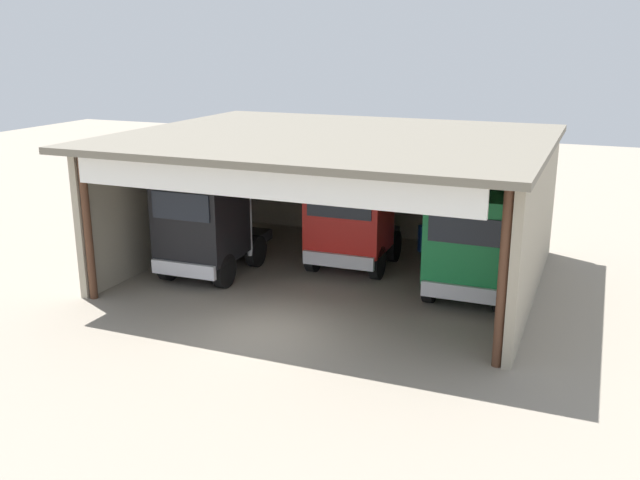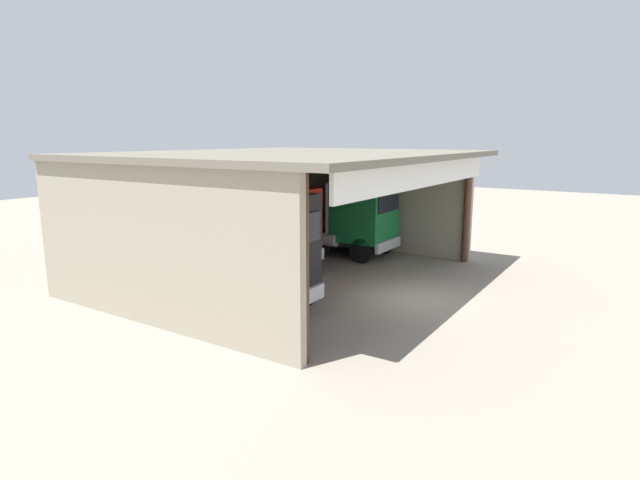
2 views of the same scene
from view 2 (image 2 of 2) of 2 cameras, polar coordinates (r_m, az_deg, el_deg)
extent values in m
plane|color=gray|center=(17.42, 10.05, -6.35)|extent=(80.00, 80.00, 0.00)
cube|color=#9E937F|center=(22.81, -14.26, 3.44)|extent=(12.52, 0.24, 4.50)
cube|color=#9E937F|center=(14.93, -18.30, -0.77)|extent=(0.24, 10.27, 4.50)
cube|color=#9E937F|center=(24.65, 4.90, 4.31)|extent=(0.24, 10.27, 4.50)
cube|color=#6E6759|center=(18.93, -2.87, 9.39)|extent=(13.12, 11.12, 0.20)
cylinder|color=#4C2D1E|center=(11.75, -1.77, -3.35)|extent=(0.24, 0.24, 4.50)
cylinder|color=#4C2D1E|center=(22.53, 15.87, 3.27)|extent=(0.24, 0.24, 4.50)
cube|color=white|center=(16.52, 11.64, 7.34)|extent=(11.27, 0.12, 0.90)
cube|color=black|center=(15.08, -5.87, -0.33)|extent=(2.39, 2.36, 2.81)
cube|color=black|center=(14.32, -2.17, 1.11)|extent=(1.99, 0.11, 0.84)
cube|color=silver|center=(14.79, -2.02, -6.54)|extent=(2.22, 0.21, 0.44)
cube|color=#232326|center=(16.57, -10.80, -4.67)|extent=(1.83, 3.34, 0.36)
cylinder|color=silver|center=(16.72, -7.24, 0.16)|extent=(0.18, 0.18, 2.95)
cylinder|color=silver|center=(15.17, -12.20, -1.14)|extent=(0.18, 0.18, 2.95)
cylinder|color=silver|center=(15.60, -12.59, -5.28)|extent=(0.59, 1.21, 0.56)
cylinder|color=black|center=(16.03, -2.22, -5.68)|extent=(0.33, 1.10, 1.09)
cylinder|color=black|center=(14.47, -6.74, -7.65)|extent=(0.33, 1.10, 1.09)
cylinder|color=black|center=(17.35, -8.52, -4.48)|extent=(0.33, 1.10, 1.09)
cylinder|color=black|center=(15.91, -13.25, -6.11)|extent=(0.33, 1.10, 1.09)
cube|color=red|center=(19.86, -4.23, 2.03)|extent=(2.59, 2.16, 2.48)
cube|color=black|center=(19.20, -1.65, 3.05)|extent=(2.15, 0.11, 0.74)
cube|color=silver|center=(19.51, -1.55, -2.12)|extent=(2.41, 0.22, 0.44)
cube|color=#232326|center=(21.07, -7.76, -1.13)|extent=(1.97, 2.99, 0.36)
cylinder|color=silver|center=(21.51, -5.05, 1.97)|extent=(0.18, 0.18, 2.42)
cylinder|color=silver|center=(19.75, -8.97, 1.05)|extent=(0.18, 0.18, 2.42)
cylinder|color=silver|center=(20.00, -9.16, -1.48)|extent=(0.59, 1.21, 0.56)
cylinder|color=black|center=(20.82, -1.44, -1.69)|extent=(0.33, 1.12, 1.11)
cylinder|color=black|center=(19.03, -5.09, -2.96)|extent=(0.33, 1.12, 1.11)
cylinder|color=black|center=(21.96, -5.92, -1.06)|extent=(0.33, 1.12, 1.11)
cylinder|color=black|center=(20.28, -9.73, -2.20)|extent=(0.33, 1.12, 1.11)
cube|color=#197F3D|center=(22.71, 4.94, 3.18)|extent=(2.37, 2.26, 2.53)
cube|color=black|center=(22.16, 7.58, 4.07)|extent=(2.00, 0.07, 0.76)
cube|color=silver|center=(22.44, 7.53, -0.52)|extent=(2.24, 0.17, 0.44)
cube|color=#232326|center=(23.75, 1.29, 0.30)|extent=(1.78, 3.06, 0.36)
cylinder|color=silver|center=(24.25, 3.43, 3.39)|extent=(0.18, 0.18, 2.76)
cylinder|color=silver|center=(22.44, 0.79, 2.77)|extent=(0.18, 0.18, 2.76)
cylinder|color=silver|center=(22.68, 0.55, 0.09)|extent=(0.57, 1.20, 0.56)
cylinder|color=black|center=(23.68, 6.99, -0.26)|extent=(0.31, 1.05, 1.05)
cylinder|color=black|center=(21.88, 4.66, -1.16)|extent=(0.31, 1.05, 1.05)
cylinder|color=black|center=(24.65, 2.52, 0.27)|extent=(0.31, 1.05, 1.05)
cylinder|color=black|center=(22.93, -0.04, -0.55)|extent=(0.31, 1.05, 1.05)
cylinder|color=#194CB2|center=(23.59, -7.95, -0.46)|extent=(0.58, 0.58, 0.94)
cube|color=red|center=(21.28, -15.72, -1.98)|extent=(0.90, 0.60, 1.00)
camera|label=1|loc=(25.14, 55.90, 11.75)|focal=39.06mm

